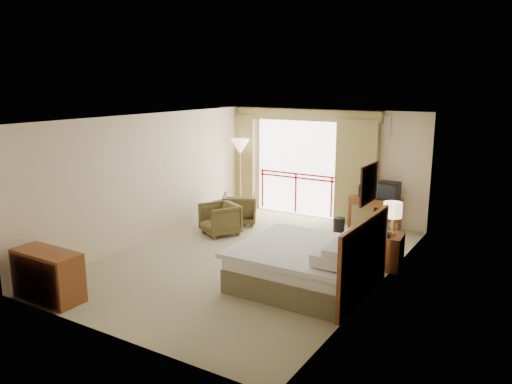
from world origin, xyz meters
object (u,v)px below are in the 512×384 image
Objects in this scene: armchair_far at (240,223)px; tv at (389,191)px; bed at (308,264)px; dresser at (48,275)px; table_lamp at (393,210)px; side_table at (223,210)px; floor_lamp at (240,149)px; desk at (376,204)px; nightstand at (389,252)px; wastebasket at (339,225)px; armchair_near at (220,234)px.

tv is at bearing 170.83° from armchair_far.
dresser is (-3.24, -2.59, 0.02)m from bed.
table_lamp reaches higher than side_table.
side_table is 0.31× the size of floor_lamp.
desk is 3.24m from armchair_far.
armchair_far is 0.68× the size of dresser.
table_lamp reaches higher than bed.
dresser is (-0.21, -5.14, 0.39)m from armchair_far.
nightstand is 5.25m from floor_lamp.
tv reaches higher than bed.
table_lamp is at bearing -44.19° from wastebasket.
floor_lamp is at bearing -87.72° from armchair_far.
armchair_near is at bearing 65.92° from armchair_far.
dresser is at bearing -85.75° from floor_lamp.
desk is 0.48m from tv.
bed is 1.80× the size of dresser.
armchair_near is (-3.86, 0.05, -1.08)m from table_lamp.
tv is 7.24m from dresser.
table_lamp reaches higher than armchair_far.
nightstand is at bearing 43.87° from dresser.
table_lamp is at bearing 59.24° from bed.
nightstand is 1.07× the size of side_table.
side_table is at bearing 166.35° from nightstand.
side_table is at bearing 146.25° from bed.
tv is (0.30, -0.06, 0.36)m from desk.
armchair_far is at bearing -158.79° from desk.
dresser is (-4.16, -4.14, -0.69)m from table_lamp.
armchair_far is at bearing -167.52° from tv.
tv is at bearing 103.26° from nightstand.
bed is 6.53× the size of wastebasket.
nightstand is at bearing -45.07° from wastebasket.
dresser is at bearing -141.34° from bed.
floor_lamp is (-0.77, 2.01, 1.63)m from armchair_near.
side_table is at bearing -154.24° from desk.
nightstand is at bearing -68.40° from desk.
tv is at bearing 25.25° from side_table.
tv is 3.92m from armchair_near.
dresser reaches higher than side_table.
table_lamp is 0.50× the size of dresser.
armchair_far is (-3.95, 1.00, -1.08)m from table_lamp.
dresser is (-2.51, -5.75, 0.23)m from wastebasket.
bed is at bearing -126.27° from nightstand.
table_lamp is 0.77× the size of armchair_near.
nightstand is 2.34m from wastebasket.
side_table is (-3.12, -1.67, -0.18)m from desk.
desk is at bearing 28.15° from side_table.
wastebasket is at bearing 21.76° from side_table.
bed reaches higher than wastebasket.
bed is at bearing 38.01° from dresser.
nightstand is 4.10m from armchair_far.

